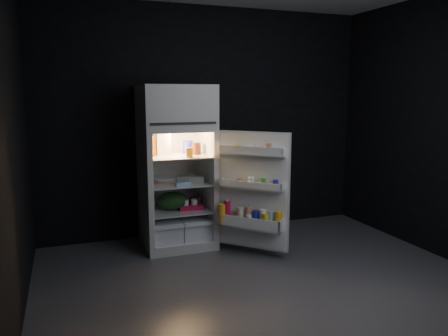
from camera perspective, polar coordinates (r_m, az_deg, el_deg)
name	(u,v)px	position (r m, az deg, el deg)	size (l,w,h in m)	color
floor	(267,284)	(4.07, 5.63, -14.84)	(4.00, 3.40, 0.00)	#505055
wall_back	(207,122)	(5.29, -2.19, 6.03)	(4.00, 0.00, 2.70)	black
wall_front	(424,164)	(2.33, 24.71, 0.51)	(4.00, 0.00, 2.70)	black
wall_left	(8,143)	(3.36, -26.37, 2.94)	(0.00, 3.40, 2.70)	black
refrigerator	(176,161)	(4.84, -6.33, 0.94)	(0.76, 0.71, 1.78)	silver
fridge_door	(253,193)	(4.50, 3.77, -3.27)	(0.65, 0.64, 1.22)	silver
milk_jug	(164,144)	(4.81, -7.91, 3.14)	(0.15, 0.15, 0.24)	white
mayo_jar	(188,147)	(4.92, -4.73, 2.75)	(0.11, 0.11, 0.14)	#1D20A1
jam_jar	(196,148)	(4.82, -3.66, 2.57)	(0.10, 0.10, 0.13)	#33180E
amber_bottle	(153,145)	(4.79, -9.29, 2.96)	(0.08, 0.08, 0.22)	#B7601D
small_carton	(189,152)	(4.61, -4.57, 2.04)	(0.07, 0.05, 0.10)	orange
egg_carton	(191,179)	(4.79, -4.33, -1.48)	(0.29, 0.11, 0.07)	gray
pie	(165,180)	(4.87, -7.71, -1.53)	(0.32, 0.32, 0.04)	#AD775B
flat_package	(183,184)	(4.64, -5.44, -2.05)	(0.16, 0.08, 0.04)	#8BB4D8
wrapped_pkg	(190,176)	(5.06, -4.45, -1.01)	(0.11, 0.09, 0.05)	#F6ECC9
produce_bag	(172,201)	(4.85, -6.75, -4.25)	(0.34, 0.28, 0.20)	#193815
yogurt_tray	(191,207)	(4.85, -4.36, -5.09)	(0.26, 0.14, 0.05)	#BA0F3A
small_can_red	(192,201)	(5.05, -4.18, -4.27)	(0.06, 0.06, 0.09)	#BA0F3A
small_can_silver	(199,200)	(5.06, -3.28, -4.23)	(0.06, 0.06, 0.09)	silver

